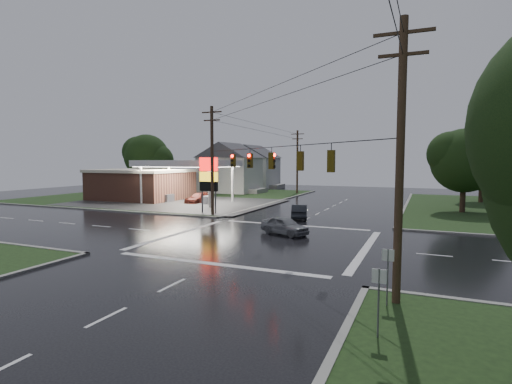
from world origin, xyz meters
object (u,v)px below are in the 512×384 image
at_px(house_near, 230,167).
at_px(car_north, 299,211).
at_px(utility_pole_se, 400,159).
at_px(utility_pole_n, 297,161).
at_px(tree_nw_behind, 147,157).
at_px(tree_ne_far, 484,156).
at_px(tree_ne_near, 466,161).
at_px(car_crossing, 285,225).
at_px(gas_station, 148,182).
at_px(utility_pole_nw, 212,159).
at_px(car_pump, 198,198).
at_px(pylon_sign, 209,176).
at_px(house_far, 253,166).

relative_size(house_near, car_north, 2.69).
height_order(utility_pole_se, car_north, utility_pole_se).
bearing_deg(utility_pole_n, tree_nw_behind, -161.79).
distance_m(utility_pole_se, tree_ne_far, 44.16).
height_order(tree_ne_near, car_crossing, tree_ne_near).
height_order(house_near, tree_ne_far, tree_ne_far).
bearing_deg(gas_station, utility_pole_se, -39.70).
distance_m(house_near, tree_ne_far, 38.19).
distance_m(utility_pole_n, tree_nw_behind, 25.63).
height_order(utility_pole_nw, utility_pole_se, same).
bearing_deg(car_pump, tree_nw_behind, 152.49).
bearing_deg(car_pump, utility_pole_nw, -46.11).
xyz_separation_m(utility_pole_nw, tree_ne_far, (26.65, 24.49, 0.46)).
height_order(gas_station, car_pump, gas_station).
bearing_deg(utility_pole_nw, pylon_sign, 135.00).
bearing_deg(tree_ne_far, car_pump, -156.33).
distance_m(house_near, house_far, 12.04).
relative_size(tree_ne_near, tree_ne_far, 0.92).
xyz_separation_m(utility_pole_se, tree_ne_near, (4.64, 31.49, -0.16)).
distance_m(house_far, car_north, 42.69).
bearing_deg(utility_pole_nw, house_near, 113.37).
height_order(house_near, car_pump, house_near).
xyz_separation_m(gas_station, house_far, (3.73, 28.30, 1.86)).
relative_size(utility_pole_n, car_pump, 2.33).
bearing_deg(car_north, utility_pole_se, 100.90).
distance_m(pylon_sign, tree_nw_behind, 30.49).
bearing_deg(house_far, car_crossing, -63.52).
relative_size(utility_pole_nw, house_near, 1.00).
bearing_deg(tree_nw_behind, pylon_sign, -39.87).
distance_m(house_far, tree_ne_near, 44.50).
distance_m(gas_station, utility_pole_n, 24.60).
bearing_deg(car_north, house_near, -66.67).
distance_m(tree_nw_behind, car_north, 38.45).
relative_size(utility_pole_n, house_far, 0.95).
relative_size(utility_pole_se, tree_ne_far, 1.12).
bearing_deg(car_north, house_far, -75.83).
distance_m(car_crossing, car_pump, 24.01).
height_order(gas_station, utility_pole_n, utility_pole_n).
xyz_separation_m(gas_station, tree_nw_behind, (-8.17, 10.29, 3.63)).
relative_size(utility_pole_se, car_crossing, 2.75).
distance_m(utility_pole_se, tree_ne_near, 31.83).
height_order(utility_pole_se, tree_ne_far, utility_pole_se).
relative_size(tree_nw_behind, tree_ne_far, 1.02).
height_order(house_far, tree_nw_behind, tree_nw_behind).
distance_m(tree_nw_behind, car_crossing, 44.29).
relative_size(tree_ne_near, car_crossing, 2.25).
xyz_separation_m(tree_nw_behind, tree_ne_near, (47.98, -8.00, -0.62)).
bearing_deg(pylon_sign, utility_pole_se, -45.00).
relative_size(car_north, car_pump, 0.91).
height_order(gas_station, pylon_sign, pylon_sign).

